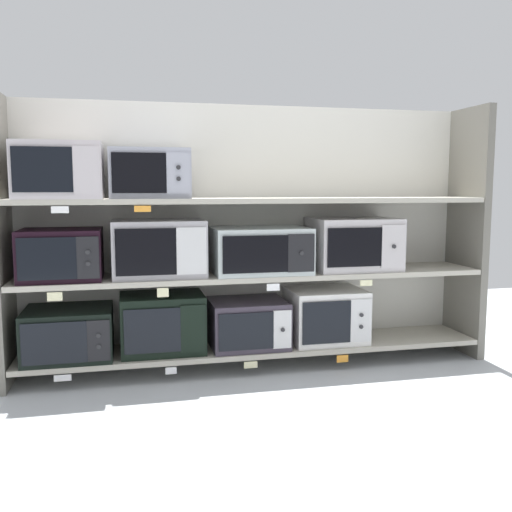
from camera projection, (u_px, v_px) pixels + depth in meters
name	position (u px, v px, depth m)	size (l,w,h in m)	color
ground	(307.00, 437.00, 2.50)	(6.77, 6.00, 0.02)	#B2B7BC
back_panel	(248.00, 233.00, 3.59)	(2.97, 0.04, 1.59)	beige
upright_left	(1.00, 241.00, 3.05)	(0.05, 0.42, 1.59)	#68645B
upright_right	(467.00, 232.00, 3.68)	(0.05, 0.42, 1.59)	#68645B
shelf_0	(256.00, 347.00, 3.45)	(2.77, 0.42, 0.03)	#ADA899
microwave_0	(69.00, 333.00, 3.19)	(0.48, 0.43, 0.28)	black
microwave_1	(162.00, 323.00, 3.30)	(0.48, 0.36, 0.34)	black
microwave_2	(248.00, 323.00, 3.42)	(0.45, 0.41, 0.28)	#342D39
microwave_3	(326.00, 315.00, 3.52)	(0.46, 0.39, 0.33)	silver
price_tag_0	(63.00, 378.00, 3.00)	(0.09, 0.00, 0.03)	white
price_tag_1	(171.00, 371.00, 3.13)	(0.06, 0.00, 0.04)	white
price_tag_2	(251.00, 365.00, 3.23)	(0.08, 0.00, 0.04)	beige
price_tag_3	(342.00, 359.00, 3.36)	(0.07, 0.00, 0.04)	orange
shelf_1	(256.00, 275.00, 3.40)	(2.77, 0.42, 0.03)	#ADA899
microwave_4	(62.00, 254.00, 3.13)	(0.44, 0.39, 0.28)	black
microwave_5	(159.00, 248.00, 3.24)	(0.52, 0.38, 0.32)	#A19EA3
microwave_6	(260.00, 250.00, 3.38)	(0.57, 0.43, 0.27)	#B2BEBC
microwave_7	(353.00, 244.00, 3.51)	(0.52, 0.41, 0.32)	#B9B3B5
price_tag_4	(55.00, 297.00, 2.94)	(0.08, 0.00, 0.05)	beige
price_tag_5	(163.00, 293.00, 3.07)	(0.06, 0.00, 0.05)	beige
price_tag_6	(273.00, 287.00, 3.21)	(0.07, 0.00, 0.04)	white
price_tag_7	(366.00, 283.00, 3.33)	(0.08, 0.00, 0.04)	beige
shelf_2	(256.00, 200.00, 3.34)	(2.77, 0.42, 0.03)	#ADA899
microwave_8	(60.00, 171.00, 3.07)	(0.46, 0.43, 0.30)	#BEB5B9
microwave_9	(149.00, 174.00, 3.18)	(0.44, 0.36, 0.28)	#9EA1AE
price_tag_8	(60.00, 210.00, 2.90)	(0.09, 0.00, 0.04)	white
price_tag_9	(143.00, 209.00, 2.99)	(0.09, 0.00, 0.03)	orange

